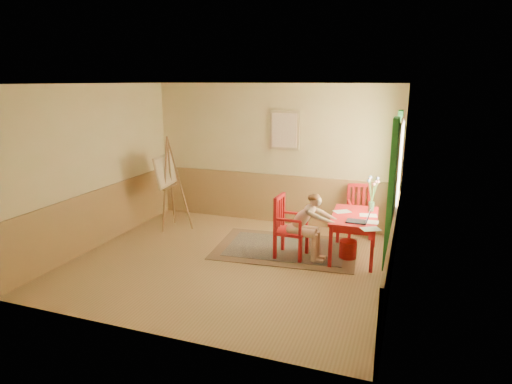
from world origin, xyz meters
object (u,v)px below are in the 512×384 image
at_px(chair_left, 288,227).
at_px(easel, 167,174).
at_px(table, 355,220).
at_px(figure, 306,223).
at_px(chair_back, 359,211).
at_px(laptop, 360,220).

bearing_deg(chair_left, easel, 166.31).
relative_size(table, figure, 1.11).
xyz_separation_m(table, figure, (-0.72, -0.39, -0.01)).
distance_m(figure, easel, 3.04).
height_order(chair_back, laptop, chair_back).
xyz_separation_m(table, laptop, (0.13, -0.35, 0.13)).
xyz_separation_m(chair_back, figure, (-0.66, -1.49, 0.14)).
bearing_deg(chair_left, figure, -5.44).
bearing_deg(chair_back, figure, -113.93).
distance_m(chair_left, laptop, 1.17).
relative_size(chair_back, figure, 0.86).
distance_m(chair_back, figure, 1.63).
bearing_deg(chair_back, table, -87.07).
relative_size(figure, laptop, 3.04).
bearing_deg(table, laptop, -69.84).
bearing_deg(chair_back, laptop, -82.74).
distance_m(table, laptop, 0.40).
height_order(chair_left, figure, figure).
xyz_separation_m(chair_left, figure, (0.30, -0.03, 0.10)).
distance_m(chair_left, easel, 2.76).
xyz_separation_m(figure, laptop, (0.84, 0.04, 0.15)).
bearing_deg(figure, table, 28.31).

